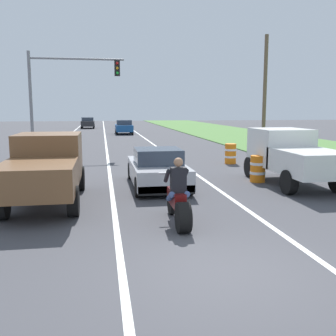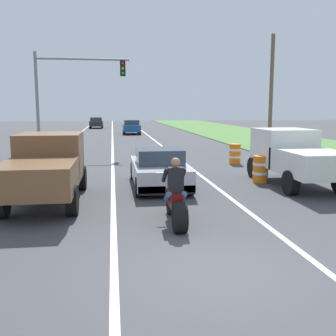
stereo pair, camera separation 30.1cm
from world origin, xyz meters
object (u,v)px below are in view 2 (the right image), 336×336
(motorcycle_with_rider, at_px, (176,201))
(pickup_truck_right_shoulder_white, at_px, (294,154))
(construction_barrel_nearest, at_px, (260,169))
(traffic_light_mast_near, at_px, (67,86))
(pickup_truck_left_lane_brown, at_px, (46,165))
(sports_car_silver, at_px, (159,169))
(distant_car_further_ahead, at_px, (96,123))
(construction_barrel_mid, at_px, (235,154))
(distant_car_far_ahead, at_px, (131,127))

(motorcycle_with_rider, relative_size, pickup_truck_right_shoulder_white, 0.46)
(construction_barrel_nearest, bearing_deg, traffic_light_mast_near, 127.93)
(pickup_truck_left_lane_brown, relative_size, traffic_light_mast_near, 0.80)
(sports_car_silver, bearing_deg, pickup_truck_right_shoulder_white, -4.06)
(distant_car_further_ahead, bearing_deg, construction_barrel_mid, -77.39)
(construction_barrel_mid, xyz_separation_m, distant_car_further_ahead, (-8.22, 36.76, 0.27))
(construction_barrel_mid, relative_size, distant_car_further_ahead, 0.25)
(traffic_light_mast_near, xyz_separation_m, construction_barrel_nearest, (8.04, -10.32, -3.55))
(traffic_light_mast_near, bearing_deg, pickup_truck_left_lane_brown, -87.02)
(motorcycle_with_rider, distance_m, traffic_light_mast_near, 16.14)
(distant_car_far_ahead, bearing_deg, construction_barrel_mid, -80.40)
(pickup_truck_right_shoulder_white, relative_size, construction_barrel_mid, 4.80)
(distant_car_further_ahead, bearing_deg, pickup_truck_left_lane_brown, -89.66)
(construction_barrel_mid, relative_size, distant_car_far_ahead, 0.25)
(distant_car_far_ahead, height_order, distant_car_further_ahead, same)
(sports_car_silver, relative_size, pickup_truck_left_lane_brown, 0.90)
(motorcycle_with_rider, bearing_deg, distant_car_further_ahead, 94.48)
(distant_car_further_ahead, bearing_deg, traffic_light_mast_near, -90.71)
(construction_barrel_mid, bearing_deg, motorcycle_with_rider, -114.97)
(motorcycle_with_rider, bearing_deg, pickup_truck_right_shoulder_white, 40.62)
(sports_car_silver, relative_size, distant_car_far_ahead, 1.07)
(motorcycle_with_rider, relative_size, pickup_truck_left_lane_brown, 0.46)
(sports_car_silver, bearing_deg, traffic_light_mast_near, 111.59)
(pickup_truck_right_shoulder_white, distance_m, traffic_light_mast_near, 14.50)
(motorcycle_with_rider, relative_size, distant_car_further_ahead, 0.55)
(motorcycle_with_rider, relative_size, traffic_light_mast_near, 0.37)
(sports_car_silver, relative_size, construction_barrel_mid, 4.30)
(traffic_light_mast_near, height_order, construction_barrel_mid, traffic_light_mast_near)
(construction_barrel_nearest, bearing_deg, pickup_truck_left_lane_brown, -163.96)
(motorcycle_with_rider, xyz_separation_m, distant_car_far_ahead, (0.58, 33.46, 0.18))
(sports_car_silver, distance_m, construction_barrel_nearest, 3.86)
(pickup_truck_right_shoulder_white, relative_size, distant_car_further_ahead, 1.20)
(construction_barrel_nearest, relative_size, distant_car_far_ahead, 0.25)
(construction_barrel_mid, bearing_deg, distant_car_further_ahead, 102.61)
(construction_barrel_nearest, height_order, distant_car_far_ahead, distant_car_far_ahead)
(traffic_light_mast_near, height_order, distant_car_further_ahead, traffic_light_mast_near)
(distant_car_further_ahead, bearing_deg, motorcycle_with_rider, -85.52)
(distant_car_far_ahead, bearing_deg, construction_barrel_nearest, -83.15)
(pickup_truck_right_shoulder_white, bearing_deg, traffic_light_mast_near, 129.67)
(pickup_truck_right_shoulder_white, relative_size, traffic_light_mast_near, 0.80)
(distant_car_far_ahead, xyz_separation_m, distant_car_further_ahead, (-4.22, 13.13, 0.00))
(distant_car_far_ahead, bearing_deg, traffic_light_mast_near, -104.21)
(distant_car_further_ahead, bearing_deg, sports_car_silver, -84.82)
(sports_car_silver, bearing_deg, pickup_truck_left_lane_brown, -152.25)
(construction_barrel_nearest, height_order, distant_car_further_ahead, distant_car_further_ahead)
(traffic_light_mast_near, bearing_deg, pickup_truck_right_shoulder_white, -50.33)
(sports_car_silver, height_order, pickup_truck_left_lane_brown, pickup_truck_left_lane_brown)
(traffic_light_mast_near, distance_m, construction_barrel_nearest, 13.55)
(pickup_truck_left_lane_brown, height_order, traffic_light_mast_near, traffic_light_mast_near)
(motorcycle_with_rider, distance_m, pickup_truck_right_shoulder_white, 6.64)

